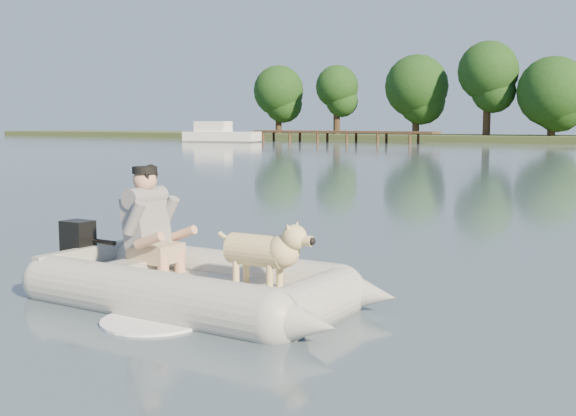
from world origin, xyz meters
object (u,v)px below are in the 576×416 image
Objects in this scene: dinghy at (199,242)px; dog at (258,256)px; dock at (342,137)px; man at (147,218)px; cabin_cruiser at (222,132)px.

dinghy is 4.70× the size of dog.
dock is 3.87× the size of dinghy.
cabin_cruiser reaches higher than man.
dinghy is 0.77m from man.
dock is at bearing 116.25° from dinghy.
cabin_cruiser is at bearing 127.46° from dog.
man is (25.90, -51.92, 0.30)m from dock.
dog is at bearing -62.23° from dock.
dog is (1.43, 0.02, -0.27)m from man.
dinghy reaches higher than dock.
dinghy is 4.06× the size of man.
cabin_cruiser is at bearing 126.90° from dinghy.
man reaches higher than dog.
cabin_cruiser is (-9.70, -5.10, 0.43)m from dock.
man is at bearing -63.49° from dock.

